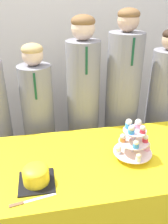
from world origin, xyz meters
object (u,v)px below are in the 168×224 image
round_cake (36,175)px  student_3 (122,106)px  cupcake_stand (134,140)px  student_2 (83,110)px  student_1 (39,124)px  student_4 (161,110)px  cake_knife (25,202)px

round_cake → student_3: student_3 is taller
cupcake_stand → student_2: 0.73m
cupcake_stand → student_3: (0.16, 0.69, -0.08)m
round_cake → cupcake_stand: (0.66, 0.14, 0.07)m
student_1 → student_4: student_4 is taller
student_2 → student_3: bearing=0.0°
cupcake_stand → round_cake: bearing=-168.1°
cake_knife → student_2: 1.09m
cupcake_stand → student_3: 0.71m
round_cake → cupcake_stand: cupcake_stand is taller
cupcake_stand → student_3: bearing=77.3°
cupcake_stand → student_1: (-0.63, 0.69, -0.20)m
student_1 → round_cake: bearing=-91.7°
student_1 → student_4: (1.20, 0.00, 0.04)m
student_1 → student_3: size_ratio=0.85×
round_cake → cake_knife: round_cake is taller
student_1 → student_2: student_2 is taller
cake_knife → student_4: 1.62m
cake_knife → student_2: student_2 is taller
cupcake_stand → student_2: size_ratio=0.18×
cupcake_stand → student_4: size_ratio=0.19×
cake_knife → cupcake_stand: 0.78m
cake_knife → cupcake_stand: size_ratio=0.92×
round_cake → student_1: (0.02, 0.83, -0.12)m
cake_knife → student_4: size_ratio=0.18×
round_cake → cupcake_stand: bearing=11.9°
round_cake → cupcake_stand: 0.67m
student_3 → student_4: bearing=-0.0°
student_3 → student_4: student_3 is taller
cupcake_stand → student_4: student_4 is taller
cake_knife → student_2: (0.50, 0.97, 0.04)m
student_2 → cupcake_stand: bearing=-72.5°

